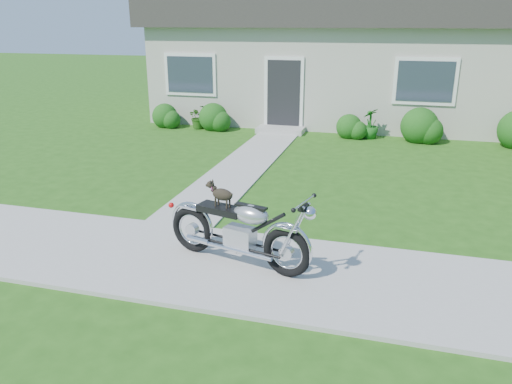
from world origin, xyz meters
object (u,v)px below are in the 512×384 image
(house, at_px, (346,53))
(motorcycle_with_dog, at_px, (240,230))
(potted_plant_left, at_px, (199,117))
(potted_plant_right, at_px, (370,124))

(house, xyz_separation_m, motorcycle_with_dog, (-0.09, -11.96, -1.62))
(potted_plant_left, distance_m, motorcycle_with_dog, 9.41)
(potted_plant_left, relative_size, potted_plant_right, 0.87)
(potted_plant_left, distance_m, potted_plant_right, 5.22)
(potted_plant_right, bearing_deg, potted_plant_left, 180.00)
(potted_plant_right, bearing_deg, motorcycle_with_dog, -98.15)
(motorcycle_with_dog, bearing_deg, potted_plant_right, 96.19)
(potted_plant_left, height_order, potted_plant_right, potted_plant_right)
(potted_plant_left, bearing_deg, motorcycle_with_dog, -64.84)
(house, distance_m, potted_plant_left, 5.64)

